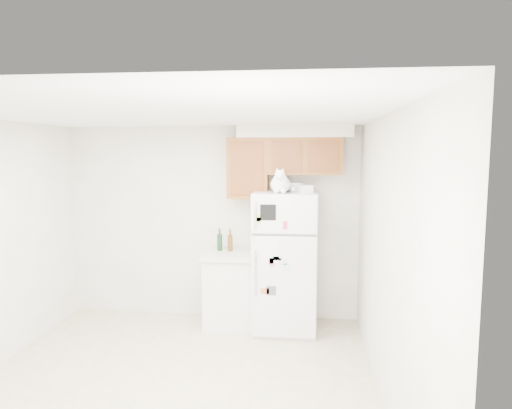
# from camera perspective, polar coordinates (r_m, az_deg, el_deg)

# --- Properties ---
(ground_plane) EXTENTS (3.80, 4.00, 0.01)m
(ground_plane) POSITION_cam_1_polar(r_m,az_deg,el_deg) (4.58, -10.66, -22.02)
(ground_plane) COLOR beige
(room_shell) EXTENTS (3.84, 4.04, 2.52)m
(room_shell) POSITION_cam_1_polar(r_m,az_deg,el_deg) (4.25, -8.63, -0.30)
(room_shell) COLOR white
(room_shell) RESTS_ON ground_plane
(refrigerator) EXTENTS (0.76, 0.78, 1.70)m
(refrigerator) POSITION_cam_1_polar(r_m,az_deg,el_deg) (5.61, 3.64, -7.09)
(refrigerator) COLOR white
(refrigerator) RESTS_ON ground_plane
(base_counter) EXTENTS (0.64, 0.64, 0.92)m
(base_counter) POSITION_cam_1_polar(r_m,az_deg,el_deg) (5.85, -3.23, -10.45)
(base_counter) COLOR white
(base_counter) RESTS_ON ground_plane
(cat) EXTENTS (0.29, 0.43, 0.30)m
(cat) POSITION_cam_1_polar(r_m,az_deg,el_deg) (5.34, 3.09, 2.68)
(cat) COLOR white
(cat) RESTS_ON refrigerator
(storage_box_back) EXTENTS (0.18, 0.14, 0.10)m
(storage_box_back) POSITION_cam_1_polar(r_m,az_deg,el_deg) (5.62, 4.88, 2.22)
(storage_box_back) COLOR white
(storage_box_back) RESTS_ON refrigerator
(storage_box_front) EXTENTS (0.18, 0.16, 0.09)m
(storage_box_front) POSITION_cam_1_polar(r_m,az_deg,el_deg) (5.37, 6.24, 1.95)
(storage_box_front) COLOR white
(storage_box_front) RESTS_ON refrigerator
(bottle_green) EXTENTS (0.07, 0.07, 0.29)m
(bottle_green) POSITION_cam_1_polar(r_m,az_deg,el_deg) (5.86, -4.57, -4.37)
(bottle_green) COLOR #19381E
(bottle_green) RESTS_ON base_counter
(bottle_amber) EXTENTS (0.07, 0.07, 0.28)m
(bottle_amber) POSITION_cam_1_polar(r_m,az_deg,el_deg) (5.82, -3.26, -4.47)
(bottle_amber) COLOR #593814
(bottle_amber) RESTS_ON base_counter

